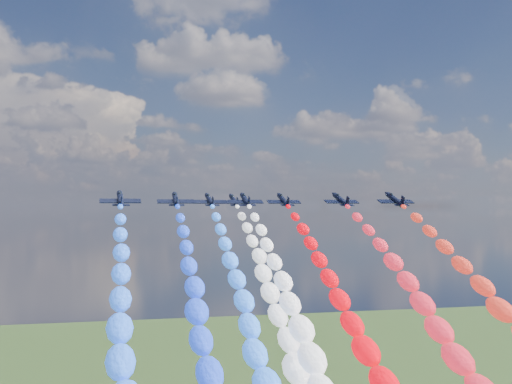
{
  "coord_description": "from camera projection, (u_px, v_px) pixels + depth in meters",
  "views": [
    {
      "loc": [
        -35.36,
        -152.94,
        98.78
      ],
      "look_at": [
        0.0,
        4.0,
        102.45
      ],
      "focal_mm": 43.77,
      "sensor_mm": 36.0,
      "label": 1
    }
  ],
  "objects": [
    {
      "name": "jet_1",
      "position": [
        176.0,
        200.0,
        157.38
      ],
      "size": [
        9.59,
        12.86,
        6.72
      ],
      "primitive_type": null,
      "rotation": [
        0.34,
        0.0,
        -0.03
      ],
      "color": "black"
    },
    {
      "name": "trail_0",
      "position": [
        122.0,
        363.0,
        94.47
      ],
      "size": [
        5.68,
        92.81,
        53.16
      ],
      "primitive_type": null,
      "color": "blue"
    },
    {
      "name": "jet_6",
      "position": [
        341.0,
        200.0,
        166.72
      ],
      "size": [
        9.97,
        13.13,
        6.72
      ],
      "primitive_type": null,
      "rotation": [
        0.34,
        0.0,
        0.06
      ],
      "color": "black"
    },
    {
      "name": "trail_1",
      "position": [
        201.0,
        342.0,
        109.47
      ],
      "size": [
        5.68,
        92.81,
        53.16
      ],
      "primitive_type": null,
      "color": "blue"
    },
    {
      "name": "jet_3",
      "position": [
        245.0,
        200.0,
        167.13
      ],
      "size": [
        9.39,
        12.71,
        6.72
      ],
      "primitive_type": null,
      "rotation": [
        0.34,
        0.0,
        0.01
      ],
      "color": "black"
    },
    {
      "name": "jet_0",
      "position": [
        120.0,
        199.0,
        142.38
      ],
      "size": [
        9.71,
        12.95,
        6.72
      ],
      "primitive_type": null,
      "rotation": [
        0.34,
        0.0,
        0.04
      ],
      "color": "black"
    },
    {
      "name": "trail_3",
      "position": [
        297.0,
        331.0,
        119.22
      ],
      "size": [
        5.68,
        92.81,
        53.16
      ],
      "primitive_type": null,
      "color": "white"
    },
    {
      "name": "jet_7",
      "position": [
        395.0,
        200.0,
        159.63
      ],
      "size": [
        9.35,
        12.69,
        6.72
      ],
      "primitive_type": null,
      "rotation": [
        0.34,
        0.0,
        0.01
      ],
      "color": "black"
    },
    {
      "name": "jet_5",
      "position": [
        283.0,
        200.0,
        172.62
      ],
      "size": [
        9.58,
        12.86,
        6.72
      ],
      "primitive_type": null,
      "rotation": [
        0.34,
        0.0,
        0.03
      ],
      "color": "black"
    },
    {
      "name": "trail_4",
      "position": [
        276.0,
        317.0,
        134.21
      ],
      "size": [
        5.68,
        92.81,
        53.16
      ],
      "primitive_type": null,
      "color": "white"
    },
    {
      "name": "jet_2",
      "position": [
        210.0,
        200.0,
        170.52
      ],
      "size": [
        9.76,
        12.98,
        6.72
      ],
      "primitive_type": null,
      "rotation": [
        0.34,
        0.0,
        0.04
      ],
      "color": "black"
    },
    {
      "name": "trail_5",
      "position": [
        347.0,
        325.0,
        124.71
      ],
      "size": [
        5.68,
        92.81,
        53.16
      ],
      "primitive_type": null,
      "color": "#F1010D"
    },
    {
      "name": "jet_4",
      "position": [
        234.0,
        200.0,
        182.12
      ],
      "size": [
        9.63,
        12.89,
        6.72
      ],
      "primitive_type": null,
      "rotation": [
        0.34,
        0.0,
        0.03
      ],
      "color": "black"
    },
    {
      "name": "trail_6",
      "position": [
        431.0,
        331.0,
        118.82
      ],
      "size": [
        5.68,
        92.81,
        53.16
      ],
      "primitive_type": null,
      "color": "red"
    },
    {
      "name": "trail_2",
      "position": [
        246.0,
        327.0,
        122.62
      ],
      "size": [
        5.68,
        92.81,
        53.16
      ],
      "primitive_type": null,
      "color": "#2A71FF"
    }
  ]
}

